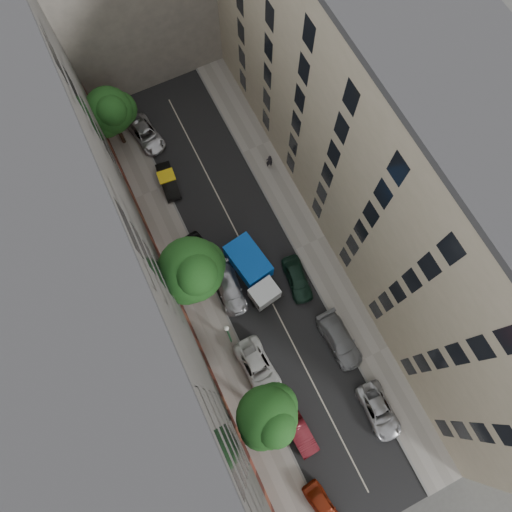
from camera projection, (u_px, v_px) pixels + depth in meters
ground at (255, 269)px, 40.29m from camera, size 120.00×120.00×0.00m
road_surface at (255, 269)px, 40.28m from camera, size 8.00×44.00×0.02m
sidewalk_left at (198, 295)px, 39.47m from camera, size 3.00×44.00×0.15m
sidewalk_right at (310, 243)px, 40.98m from camera, size 3.00×44.00×0.15m
building_left at (101, 296)px, 29.29m from camera, size 8.00×44.00×20.00m
building_right at (394, 163)px, 32.31m from camera, size 8.00×44.00×20.00m
tarp_truck at (253, 271)px, 38.64m from camera, size 3.28×6.34×2.77m
car_left_0 at (323, 507)px, 33.83m from camera, size 2.04×3.96×1.29m
car_left_1 at (298, 430)px, 35.47m from camera, size 1.79×4.36×1.41m
car_left_2 at (258, 367)px, 36.94m from camera, size 2.57×5.19×1.41m
car_left_3 at (229, 288)px, 39.01m from camera, size 2.47×5.09×1.43m
car_left_4 at (201, 251)px, 40.14m from camera, size 2.07×3.99×1.30m
car_left_5 at (168, 181)px, 42.29m from camera, size 1.72×4.01×1.28m
car_left_6 at (146, 134)px, 43.84m from camera, size 2.92×5.07×1.33m
car_right_0 at (379, 411)px, 35.95m from camera, size 2.36×4.74×1.29m
car_right_1 at (340, 340)px, 37.59m from camera, size 2.25×5.17×1.48m
car_right_2 at (297, 279)px, 39.25m from camera, size 2.32×4.51×1.47m
tree_near at (269, 418)px, 31.67m from camera, size 4.75×4.38×7.33m
tree_mid at (193, 271)px, 33.73m from camera, size 5.25×4.97×9.01m
tree_far at (111, 112)px, 39.69m from camera, size 4.59×4.21×7.07m
lamp_post at (228, 334)px, 34.17m from camera, size 0.36×0.36×6.88m
pedestrian at (269, 161)px, 42.54m from camera, size 0.72×0.58×1.71m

